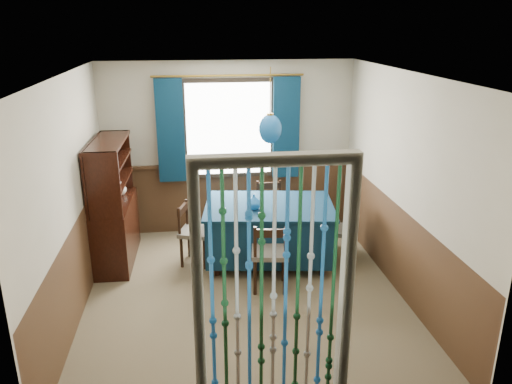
{
  "coord_description": "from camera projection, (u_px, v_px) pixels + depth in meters",
  "views": [
    {
      "loc": [
        -0.54,
        -5.04,
        2.99
      ],
      "look_at": [
        0.21,
        0.57,
        1.06
      ],
      "focal_mm": 35.0,
      "sensor_mm": 36.0,
      "label": 1
    }
  ],
  "objects": [
    {
      "name": "chair_left",
      "position": [
        194.0,
        232.0,
        6.42
      ],
      "size": [
        0.48,
        0.5,
        0.81
      ],
      "rotation": [
        0.0,
        0.0,
        -1.87
      ],
      "color": "black",
      "rests_on": "floor"
    },
    {
      "name": "vase_sideboard",
      "position": [
        120.0,
        188.0,
        6.64
      ],
      "size": [
        0.23,
        0.23,
        0.19
      ],
      "primitive_type": "imported",
      "rotation": [
        0.0,
        0.0,
        0.3
      ],
      "color": "beige",
      "rests_on": "sideboard"
    },
    {
      "name": "chair_far",
      "position": [
        270.0,
        209.0,
        7.17
      ],
      "size": [
        0.41,
        0.39,
        0.83
      ],
      "rotation": [
        0.0,
        0.0,
        3.14
      ],
      "color": "black",
      "rests_on": "floor"
    },
    {
      "name": "wall_right",
      "position": [
        403.0,
        186.0,
        5.59
      ],
      "size": [
        0.0,
        4.0,
        4.0
      ],
      "primitive_type": "plane",
      "rotation": [
        1.57,
        0.0,
        -1.57
      ],
      "color": "#B7AE96",
      "rests_on": "ground"
    },
    {
      "name": "bowl_shelf",
      "position": [
        112.0,
        185.0,
        5.98
      ],
      "size": [
        0.27,
        0.27,
        0.06
      ],
      "primitive_type": "imported",
      "rotation": [
        0.0,
        0.0,
        -0.19
      ],
      "color": "beige",
      "rests_on": "sideboard"
    },
    {
      "name": "ceiling",
      "position": [
        243.0,
        74.0,
        4.96
      ],
      "size": [
        4.0,
        4.0,
        0.0
      ],
      "primitive_type": "plane",
      "rotation": [
        3.14,
        0.0,
        0.0
      ],
      "color": "silver",
      "rests_on": "ground"
    },
    {
      "name": "vase_table",
      "position": [
        254.0,
        202.0,
        6.19
      ],
      "size": [
        0.22,
        0.22,
        0.18
      ],
      "primitive_type": "imported",
      "rotation": [
        0.0,
        0.0,
        -0.37
      ],
      "color": "#17599F",
      "rests_on": "dining_table"
    },
    {
      "name": "wainscot_right",
      "position": [
        396.0,
        247.0,
        5.83
      ],
      "size": [
        0.0,
        4.0,
        4.0
      ],
      "primitive_type": "plane",
      "rotation": [
        1.57,
        0.0,
        -1.57
      ],
      "color": "#452C1A",
      "rests_on": "ground"
    },
    {
      "name": "window",
      "position": [
        229.0,
        129.0,
        7.09
      ],
      "size": [
        1.32,
        0.12,
        1.42
      ],
      "primitive_type": "cube",
      "color": "black",
      "rests_on": "wall_back"
    },
    {
      "name": "dining_table",
      "position": [
        269.0,
        229.0,
        6.46
      ],
      "size": [
        1.76,
        1.33,
        0.78
      ],
      "rotation": [
        0.0,
        0.0,
        -0.13
      ],
      "color": "#0B263B",
      "rests_on": "floor"
    },
    {
      "name": "chair_near",
      "position": [
        270.0,
        254.0,
        5.76
      ],
      "size": [
        0.47,
        0.45,
        0.85
      ],
      "rotation": [
        0.0,
        0.0,
        -0.13
      ],
      "color": "black",
      "rests_on": "floor"
    },
    {
      "name": "sideboard",
      "position": [
        115.0,
        220.0,
        6.45
      ],
      "size": [
        0.46,
        1.25,
        1.62
      ],
      "rotation": [
        0.0,
        0.0,
        -0.03
      ],
      "color": "black",
      "rests_on": "floor"
    },
    {
      "name": "wall_front",
      "position": [
        275.0,
        285.0,
        3.49
      ],
      "size": [
        3.6,
        0.0,
        3.6
      ],
      "primitive_type": "plane",
      "rotation": [
        -1.57,
        0.0,
        0.0
      ],
      "color": "#B7AE96",
      "rests_on": "ground"
    },
    {
      "name": "doorway",
      "position": [
        273.0,
        305.0,
        3.61
      ],
      "size": [
        1.16,
        0.12,
        2.18
      ],
      "primitive_type": null,
      "color": "silver",
      "rests_on": "ground"
    },
    {
      "name": "wall_back",
      "position": [
        229.0,
        149.0,
        7.24
      ],
      "size": [
        3.6,
        0.0,
        3.6
      ],
      "primitive_type": "plane",
      "rotation": [
        1.57,
        0.0,
        0.0
      ],
      "color": "#B7AE96",
      "rests_on": "ground"
    },
    {
      "name": "wall_left",
      "position": [
        71.0,
        200.0,
        5.14
      ],
      "size": [
        0.0,
        4.0,
        4.0
      ],
      "primitive_type": "plane",
      "rotation": [
        1.57,
        0.0,
        1.57
      ],
      "color": "#B7AE96",
      "rests_on": "ground"
    },
    {
      "name": "wainscot_front",
      "position": [
        274.0,
        372.0,
        3.74
      ],
      "size": [
        3.6,
        0.0,
        3.6
      ],
      "primitive_type": "plane",
      "rotation": [
        -1.57,
        0.0,
        0.0
      ],
      "color": "#452C1A",
      "rests_on": "ground"
    },
    {
      "name": "wainscot_back",
      "position": [
        230.0,
        198.0,
        7.47
      ],
      "size": [
        3.6,
        0.0,
        3.6
      ],
      "primitive_type": "plane",
      "rotation": [
        1.57,
        0.0,
        0.0
      ],
      "color": "#452C1A",
      "rests_on": "ground"
    },
    {
      "name": "chair_right",
      "position": [
        344.0,
        230.0,
        6.47
      ],
      "size": [
        0.48,
        0.49,
        0.8
      ],
      "rotation": [
        0.0,
        0.0,
        1.26
      ],
      "color": "black",
      "rests_on": "floor"
    },
    {
      "name": "wainscot_left",
      "position": [
        80.0,
        266.0,
        5.38
      ],
      "size": [
        0.0,
        4.0,
        4.0
      ],
      "primitive_type": "plane",
      "rotation": [
        1.57,
        0.0,
        1.57
      ],
      "color": "#452C1A",
      "rests_on": "ground"
    },
    {
      "name": "pendant_lamp",
      "position": [
        270.0,
        129.0,
        6.04
      ],
      "size": [
        0.29,
        0.29,
        0.91
      ],
      "color": "olive",
      "rests_on": "ceiling"
    },
    {
      "name": "floor",
      "position": [
        245.0,
        295.0,
        5.77
      ],
      "size": [
        4.0,
        4.0,
        0.0
      ],
      "primitive_type": "plane",
      "color": "brown",
      "rests_on": "ground"
    }
  ]
}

